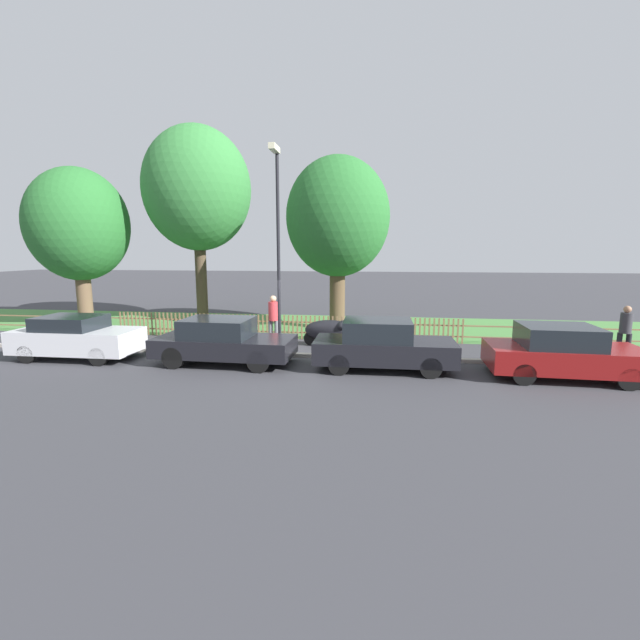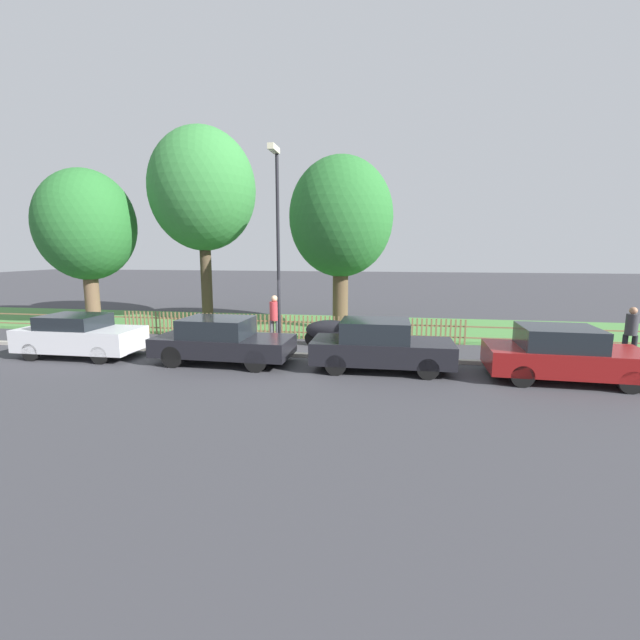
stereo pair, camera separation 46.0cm
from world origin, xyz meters
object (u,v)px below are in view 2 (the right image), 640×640
at_px(parked_car_black_saloon, 222,340).
at_px(parked_car_navy_estate, 380,345).
at_px(covered_motorcycle, 333,330).
at_px(tree_nearest_kerb, 86,226).
at_px(street_lamp, 277,231).
at_px(tree_mid_park, 341,218).
at_px(parked_car_silver_hatchback, 80,336).
at_px(pedestrian_by_lamp, 275,316).
at_px(parked_car_red_compact, 563,354).
at_px(tree_behind_motorcycle, 203,190).
at_px(pedestrian_near_fence, 631,331).

bearing_deg(parked_car_black_saloon, parked_car_navy_estate, 1.58).
bearing_deg(covered_motorcycle, tree_nearest_kerb, 171.62).
xyz_separation_m(covered_motorcycle, street_lamp, (-1.64, -1.39, 3.51)).
bearing_deg(tree_mid_park, parked_car_silver_hatchback, -140.50).
relative_size(parked_car_navy_estate, pedestrian_by_lamp, 2.24).
xyz_separation_m(parked_car_silver_hatchback, parked_car_red_compact, (14.66, -0.16, 0.02)).
height_order(tree_nearest_kerb, pedestrian_by_lamp, tree_nearest_kerb).
distance_m(tree_behind_motorcycle, street_lamp, 8.25).
bearing_deg(parked_car_red_compact, pedestrian_near_fence, 43.85).
bearing_deg(tree_behind_motorcycle, street_lamp, -48.73).
bearing_deg(parked_car_red_compact, tree_nearest_kerb, 164.12).
bearing_deg(tree_behind_motorcycle, tree_mid_park, -8.37).
xyz_separation_m(parked_car_silver_hatchback, pedestrian_by_lamp, (5.76, 3.12, 0.32)).
distance_m(tree_nearest_kerb, pedestrian_near_fence, 22.08).
distance_m(parked_car_silver_hatchback, parked_car_black_saloon, 4.93).
distance_m(parked_car_navy_estate, tree_nearest_kerb, 15.41).
relative_size(parked_car_silver_hatchback, tree_behind_motorcycle, 0.42).
relative_size(pedestrian_near_fence, pedestrian_by_lamp, 0.95).
height_order(covered_motorcycle, tree_mid_park, tree_mid_park).
height_order(parked_car_navy_estate, pedestrian_near_fence, pedestrian_near_fence).
height_order(parked_car_silver_hatchback, street_lamp, street_lamp).
relative_size(parked_car_black_saloon, street_lamp, 0.64).
xyz_separation_m(tree_mid_park, street_lamp, (-1.47, -4.99, -0.74)).
xyz_separation_m(parked_car_black_saloon, parked_car_navy_estate, (4.86, 0.03, 0.01)).
distance_m(parked_car_black_saloon, covered_motorcycle, 4.17).
bearing_deg(parked_car_red_compact, parked_car_navy_estate, 179.40).
relative_size(parked_car_silver_hatchback, tree_nearest_kerb, 0.54).
relative_size(tree_nearest_kerb, tree_behind_motorcycle, 0.78).
bearing_deg(tree_mid_park, tree_nearest_kerb, -176.98).
bearing_deg(street_lamp, tree_nearest_kerb, 157.06).
distance_m(pedestrian_near_fence, pedestrian_by_lamp, 11.81).
relative_size(covered_motorcycle, street_lamp, 0.30).
height_order(parked_car_navy_estate, covered_motorcycle, parked_car_navy_estate).
height_order(parked_car_silver_hatchback, parked_car_navy_estate, parked_car_navy_estate).
relative_size(parked_car_navy_estate, street_lamp, 0.61).
height_order(parked_car_black_saloon, pedestrian_by_lamp, pedestrian_by_lamp).
bearing_deg(pedestrian_near_fence, tree_nearest_kerb, -166.15).
bearing_deg(parked_car_navy_estate, tree_nearest_kerb, 156.61).
relative_size(tree_mid_park, pedestrian_near_fence, 4.32).
xyz_separation_m(parked_car_navy_estate, covered_motorcycle, (-1.79, 2.80, -0.13)).
bearing_deg(tree_mid_park, covered_motorcycle, -87.35).
xyz_separation_m(covered_motorcycle, tree_nearest_kerb, (-11.96, 2.98, 4.00)).
relative_size(parked_car_silver_hatchback, parked_car_navy_estate, 0.96).
relative_size(parked_car_silver_hatchback, pedestrian_near_fence, 2.26).
relative_size(parked_car_red_compact, tree_behind_motorcycle, 0.44).
distance_m(tree_behind_motorcycle, pedestrian_near_fence, 17.99).
bearing_deg(parked_car_navy_estate, covered_motorcycle, 122.01).
height_order(parked_car_silver_hatchback, tree_mid_park, tree_mid_park).
height_order(parked_car_navy_estate, parked_car_red_compact, parked_car_navy_estate).
bearing_deg(tree_mid_park, parked_car_red_compact, -44.15).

